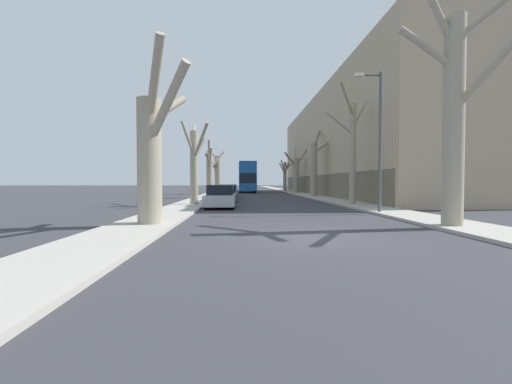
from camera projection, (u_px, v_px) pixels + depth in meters
ground_plane at (315, 238)px, 9.89m from camera, size 300.00×300.00×0.00m
sidewalk_left at (220, 191)px, 59.56m from camera, size 2.40×120.00×0.12m
sidewalk_right at (286, 191)px, 60.07m from camera, size 2.40×120.00×0.12m
building_facade_right at (352, 147)px, 43.37m from camera, size 10.08×47.22×12.20m
street_tree_left_0 at (152, 151)px, 12.37m from camera, size 2.27×3.62×6.33m
street_tree_left_1 at (194, 162)px, 23.44m from camera, size 2.03×5.44×6.07m
street_tree_left_2 at (210, 171)px, 34.70m from camera, size 1.84×3.30×5.90m
street_tree_left_3 at (217, 173)px, 46.06m from camera, size 1.96×2.91×6.23m
street_tree_right_0 at (456, 104)px, 11.88m from camera, size 4.89×4.86×9.30m
street_tree_right_1 at (352, 149)px, 23.39m from camera, size 3.27×2.85×7.93m
street_tree_right_2 at (315, 165)px, 35.90m from camera, size 3.02×4.27×7.42m
street_tree_right_3 at (296, 172)px, 47.59m from camera, size 3.54×3.30×6.56m
street_tree_right_4 at (285, 175)px, 59.08m from camera, size 2.91×2.66×5.35m
double_decker_bus at (247, 176)px, 53.53m from camera, size 2.57×10.95×4.60m
parked_car_0 at (220, 197)px, 21.69m from camera, size 1.83×4.40×1.44m
parked_car_1 at (225, 194)px, 27.78m from camera, size 1.89×4.19×1.36m
parked_car_2 at (228, 192)px, 34.34m from camera, size 1.86×4.25×1.38m
parked_car_3 at (230, 191)px, 39.68m from camera, size 1.77×3.94×1.30m
lamp_post at (378, 135)px, 17.28m from camera, size 1.40×0.20×7.16m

